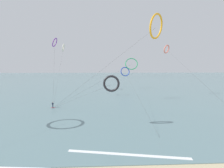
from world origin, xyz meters
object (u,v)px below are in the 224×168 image
kite_violet (55,42)px  kite_charcoal (111,84)px  surfer_crimson (53,105)px  kite_coral (167,49)px  kite_ivory (63,48)px  kite_cobalt (125,72)px  kite_amber (156,27)px  kite_emerald (131,64)px

kite_violet → kite_charcoal: (19.50, -25.94, -11.56)m
surfer_crimson → kite_charcoal: kite_charcoal is taller
surfer_crimson → kite_coral: (38.39, 15.85, 17.22)m
surfer_crimson → kite_ivory: (-4.26, 26.56, 18.91)m
surfer_crimson → kite_cobalt: size_ratio=0.03×
surfer_crimson → kite_charcoal: bearing=52.6°
kite_amber → kite_cobalt: bearing=-134.7°
surfer_crimson → kite_violet: (-3.48, 13.92, 19.20)m
kite_charcoal → kite_coral: bearing=61.1°
kite_amber → surfer_crimson: bearing=-72.0°
kite_emerald → kite_charcoal: (-7.47, -20.82, -3.91)m
kite_coral → kite_charcoal: kite_coral is taller
surfer_crimson → kite_violet: kite_violet is taller
kite_emerald → kite_coral: size_ratio=0.72×
surfer_crimson → kite_amber: (24.05, -12.71, 18.00)m
kite_charcoal → kite_ivory: size_ratio=0.62×
kite_emerald → kite_cobalt: (0.93, 22.71, -3.67)m
kite_violet → kite_ivory: (-0.77, 12.64, -0.29)m
kite_charcoal → kite_ivory: kite_ivory is taller
kite_coral → kite_cobalt: 22.97m
surfer_crimson → kite_amber: kite_amber is taller
kite_coral → kite_cobalt: kite_coral is taller
surfer_crimson → kite_cobalt: 40.64m
kite_amber → kite_emerald: (-0.55, 21.51, -6.46)m
kite_cobalt → kite_charcoal: bearing=-112.2°
kite_emerald → kite_cobalt: kite_emerald is taller
surfer_crimson → kite_violet: size_ratio=0.08×
kite_amber → kite_coral: (14.34, 28.56, -0.78)m
kite_violet → kite_coral: 41.96m
kite_cobalt → kite_coral: bearing=-59.5°
surfer_crimson → kite_amber: size_ratio=0.07×
kite_emerald → surfer_crimson: bearing=-153.7°
kite_emerald → kite_coral: (14.89, 7.05, 5.67)m
kite_coral → kite_ivory: 44.00m
kite_amber → kite_ivory: kite_ivory is taller
kite_ivory → kite_emerald: bearing=48.8°
kite_ivory → kite_cobalt: bearing=91.2°
surfer_crimson → kite_charcoal: 21.44m
kite_violet → kite_cobalt: (27.90, 17.59, -11.32)m
kite_coral → kite_charcoal: size_ratio=2.02×
kite_charcoal → kite_emerald: bearing=80.1°
surfer_crimson → kite_ivory: 32.88m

